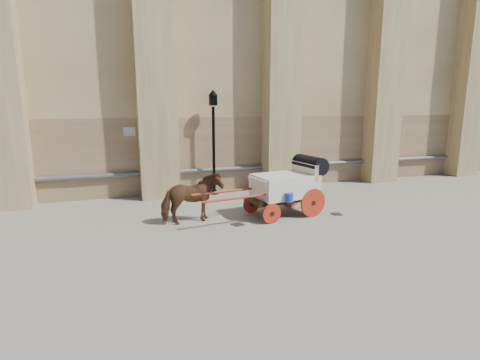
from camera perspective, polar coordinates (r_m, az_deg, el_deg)
name	(u,v)px	position (r m, az deg, el deg)	size (l,w,h in m)	color
ground	(208,222)	(11.44, -4.91, -6.37)	(90.00, 90.00, 0.00)	slate
horse	(192,199)	(11.19, -7.36, -2.81)	(0.81, 1.78, 1.51)	brown
carriage	(289,184)	(12.07, 7.42, -0.57)	(4.34, 1.72, 1.85)	black
street_lamp	(214,139)	(14.59, -4.05, 6.19)	(0.38, 0.38, 4.05)	black
drain_grate_near	(237,224)	(11.14, -0.40, -6.79)	(0.32, 0.32, 0.01)	black
drain_grate_far	(337,214)	(12.56, 14.50, -5.04)	(0.32, 0.32, 0.01)	black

